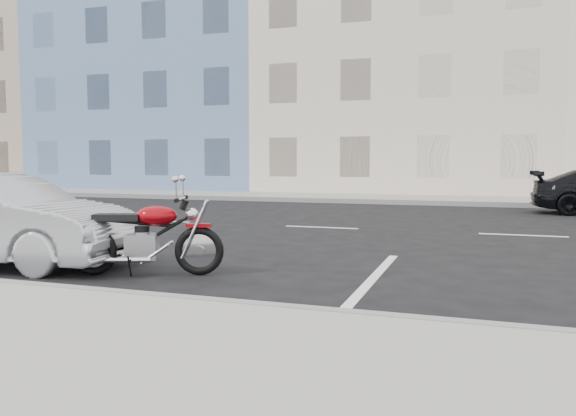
{
  "coord_description": "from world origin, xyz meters",
  "views": [
    {
      "loc": [
        1.19,
        -11.56,
        1.41
      ],
      "look_at": [
        -1.2,
        -4.57,
        0.8
      ],
      "focal_mm": 35.0,
      "sensor_mm": 36.0,
      "label": 1
    }
  ],
  "objects": [
    {
      "name": "motorcycle",
      "position": [
        -2.07,
        -5.38,
        0.44
      ],
      "size": [
        1.87,
        0.87,
        0.97
      ],
      "rotation": [
        0.0,
        0.0,
        0.33
      ],
      "color": "black",
      "rests_on": "ground"
    },
    {
      "name": "bldg_blue",
      "position": [
        -14.0,
        16.3,
        6.5
      ],
      "size": [
        12.0,
        12.0,
        13.0
      ],
      "primitive_type": "cube",
      "color": "#607DA7",
      "rests_on": "ground"
    },
    {
      "name": "bldg_cream",
      "position": [
        -2.0,
        16.3,
        5.75
      ],
      "size": [
        12.0,
        12.0,
        11.5
      ],
      "primitive_type": "cube",
      "color": "beige",
      "rests_on": "ground"
    },
    {
      "name": "ground",
      "position": [
        0.0,
        0.0,
        0.0
      ],
      "size": [
        120.0,
        120.0,
        0.0
      ],
      "primitive_type": "plane",
      "color": "black",
      "rests_on": "ground"
    },
    {
      "name": "curb_far",
      "position": [
        -5.0,
        7.0,
        0.08
      ],
      "size": [
        80.0,
        0.12,
        0.16
      ],
      "primitive_type": "cube",
      "color": "gray",
      "rests_on": "ground"
    },
    {
      "name": "sidewalk_far",
      "position": [
        -5.0,
        8.7,
        0.07
      ],
      "size": [
        80.0,
        3.4,
        0.15
      ],
      "primitive_type": "cube",
      "color": "gray",
      "rests_on": "ground"
    },
    {
      "name": "bldg_far_west",
      "position": [
        -26.0,
        16.3,
        6.0
      ],
      "size": [
        12.0,
        12.0,
        12.0
      ],
      "primitive_type": "cube",
      "color": "tan",
      "rests_on": "ground"
    }
  ]
}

